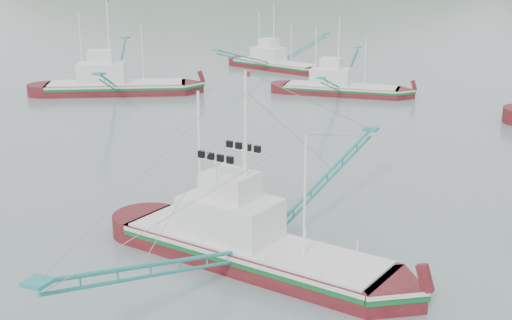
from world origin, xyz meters
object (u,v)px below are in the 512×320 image
at_px(bg_boat_extra, 275,57).
at_px(bg_boat_far, 340,81).
at_px(bg_boat_left, 114,73).
at_px(main_boat, 251,231).

bearing_deg(bg_boat_extra, bg_boat_far, -28.02).
height_order(bg_boat_far, bg_boat_extra, same).
bearing_deg(bg_boat_left, bg_boat_extra, 37.35).
bearing_deg(bg_boat_far, bg_boat_extra, 127.86).
height_order(main_boat, bg_boat_left, bg_boat_left).
height_order(main_boat, bg_boat_far, main_boat).
distance_m(main_boat, bg_boat_extra, 56.17).
bearing_deg(bg_boat_left, main_boat, -76.09).
height_order(bg_boat_far, bg_boat_left, bg_boat_left).
xyz_separation_m(bg_boat_left, bg_boat_extra, (8.71, 20.88, -0.56)).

